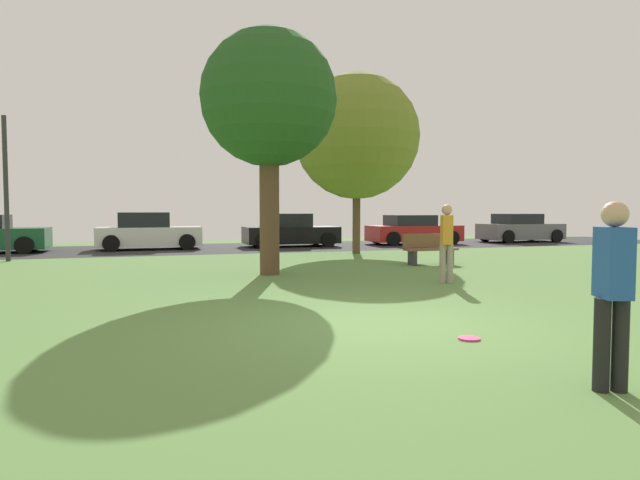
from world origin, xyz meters
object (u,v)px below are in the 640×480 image
object	(u,v)px
person_thrower	(447,240)
parked_car_white	(148,233)
maple_tree_near	(269,100)
street_lamp_post	(6,189)
person_catcher	(613,287)
frisbee_disc	(469,339)
parked_car_grey	(520,229)
parked_car_red	(413,231)
birch_tree_lone	(357,137)
parked_car_black	(290,232)
park_bench	(430,249)

from	to	relation	value
person_thrower	parked_car_white	distance (m)	14.04
maple_tree_near	street_lamp_post	xyz separation A→B (m)	(-6.98, 5.94, -2.02)
person_catcher	frisbee_disc	world-z (taller)	person_catcher
parked_car_grey	street_lamp_post	bearing A→B (deg)	-170.58
parked_car_red	person_catcher	bearing A→B (deg)	-113.02
birch_tree_lone	parked_car_white	xyz separation A→B (m)	(-7.26, 4.50, -3.59)
parked_car_red	parked_car_black	bearing A→B (deg)	178.13
parked_car_white	parked_car_grey	bearing A→B (deg)	-1.22
birch_tree_lone	parked_car_black	bearing A→B (deg)	107.40
birch_tree_lone	parked_car_black	size ratio (longest dim) A/B	1.62
maple_tree_near	parked_car_red	bearing A→B (deg)	46.86
frisbee_disc	parked_car_black	size ratio (longest dim) A/B	0.07
birch_tree_lone	street_lamp_post	bearing A→B (deg)	177.54
parked_car_red	park_bench	bearing A→B (deg)	-114.88
maple_tree_near	street_lamp_post	distance (m)	9.38
frisbee_disc	parked_car_grey	distance (m)	22.02
birch_tree_lone	person_catcher	xyz separation A→B (m)	(-3.55, -14.84, -3.34)
person_catcher	parked_car_black	bearing A→B (deg)	13.26
maple_tree_near	person_catcher	world-z (taller)	maple_tree_near
person_catcher	person_thrower	bearing A→B (deg)	0.00
person_catcher	frisbee_disc	distance (m)	2.23
maple_tree_near	street_lamp_post	bearing A→B (deg)	139.62
parked_car_black	parked_car_red	xyz separation A→B (m)	(5.90, -0.19, -0.02)
maple_tree_near	parked_car_grey	distance (m)	18.09
maple_tree_near	street_lamp_post	world-z (taller)	maple_tree_near
parked_car_white	birch_tree_lone	bearing A→B (deg)	-31.80
birch_tree_lone	person_catcher	bearing A→B (deg)	-103.46
parked_car_black	street_lamp_post	distance (m)	10.93
parked_car_black	parked_car_red	size ratio (longest dim) A/B	0.95
frisbee_disc	parked_car_grey	xyz separation A→B (m)	(14.07, 16.93, 0.64)
park_bench	maple_tree_near	bearing A→B (deg)	11.12
birch_tree_lone	street_lamp_post	xyz separation A→B (m)	(-11.47, 0.49, -2.01)
parked_car_red	street_lamp_post	world-z (taller)	street_lamp_post
person_thrower	person_catcher	world-z (taller)	person_thrower
person_thrower	parked_car_red	distance (m)	13.56
frisbee_disc	parked_car_white	distance (m)	17.69
birch_tree_lone	parked_car_red	distance (m)	7.15
maple_tree_near	parked_car_white	world-z (taller)	maple_tree_near
maple_tree_near	parked_car_grey	bearing A→B (deg)	32.68
birch_tree_lone	person_catcher	world-z (taller)	birch_tree_lone
birch_tree_lone	parked_car_red	world-z (taller)	birch_tree_lone
maple_tree_near	person_catcher	distance (m)	10.02
person_catcher	parked_car_grey	xyz separation A→B (m)	(13.98, 18.96, -0.27)
parked_car_black	park_bench	distance (m)	9.03
street_lamp_post	parked_car_red	bearing A→B (deg)	12.97
street_lamp_post	parked_car_black	bearing A→B (deg)	21.00
maple_tree_near	frisbee_disc	size ratio (longest dim) A/B	22.16
person_thrower	frisbee_disc	world-z (taller)	person_thrower
birch_tree_lone	parked_car_grey	xyz separation A→B (m)	(10.43, 4.13, -3.61)
maple_tree_near	park_bench	size ratio (longest dim) A/B	3.74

